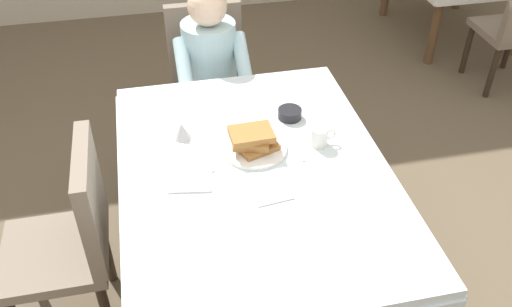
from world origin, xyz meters
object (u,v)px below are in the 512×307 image
cup_coffee (320,136)px  spoon_near_edge (276,202)px  dining_table_main (255,185)px  chair_diner (208,74)px  plate_breakfast (254,149)px  knife_right_of_plate (298,147)px  syrup_pitcher (182,131)px  breakfast_stack (253,140)px  bowl_butter (290,113)px  chair_left_side (74,233)px  diner_person (211,66)px  fork_left_of_plate (211,158)px

cup_coffee → spoon_near_edge: cup_coffee is taller
dining_table_main → chair_diner: size_ratio=1.64×
plate_breakfast → knife_right_of_plate: 0.19m
plate_breakfast → syrup_pitcher: 0.33m
dining_table_main → breakfast_stack: breakfast_stack is taller
bowl_butter → knife_right_of_plate: 0.23m
chair_left_side → plate_breakfast: (0.79, 0.12, 0.22)m
chair_left_side → breakfast_stack: bearing=-81.1°
diner_person → bowl_butter: 0.74m
chair_left_side → plate_breakfast: 0.83m
breakfast_stack → bowl_butter: 0.30m
chair_left_side → diner_person: bearing=-35.8°
syrup_pitcher → chair_left_side: bearing=-150.9°
chair_diner → diner_person: (0.00, -0.16, 0.14)m
chair_diner → spoon_near_edge: bearing=93.1°
chair_left_side → chair_diner: bearing=-32.0°
chair_left_side → plate_breakfast: chair_left_side is taller
dining_table_main → spoon_near_edge: (0.04, -0.21, 0.09)m
syrup_pitcher → fork_left_of_plate: syrup_pitcher is taller
chair_diner → cup_coffee: (0.35, -1.06, 0.25)m
plate_breakfast → fork_left_of_plate: (-0.19, -0.02, -0.01)m
chair_diner → chair_left_side: same height
cup_coffee → knife_right_of_plate: cup_coffee is taller
chair_diner → diner_person: size_ratio=0.83×
fork_left_of_plate → knife_right_of_plate: bearing=-86.2°
chair_diner → bowl_butter: 0.91m
dining_table_main → bowl_butter: (0.23, 0.33, 0.11)m
diner_person → bowl_butter: size_ratio=10.18×
breakfast_stack → knife_right_of_plate: size_ratio=1.06×
diner_person → knife_right_of_plate: 0.95m
plate_breakfast → dining_table_main: bearing=-100.2°
cup_coffee → spoon_near_edge: size_ratio=0.75×
breakfast_stack → knife_right_of_plate: 0.21m
chair_diner → fork_left_of_plate: 1.10m
chair_diner → diner_person: diner_person is taller
plate_breakfast → syrup_pitcher: syrup_pitcher is taller
bowl_butter → syrup_pitcher: bearing=-174.0°
cup_coffee → breakfast_stack: bearing=176.6°
knife_right_of_plate → breakfast_stack: bearing=84.9°
chair_diner → plate_breakfast: (0.06, -1.05, 0.22)m
chair_diner → bowl_butter: (0.27, -0.84, 0.23)m
plate_breakfast → cup_coffee: size_ratio=2.48×
chair_diner → syrup_pitcher: size_ratio=11.63×
spoon_near_edge → dining_table_main: bearing=92.9°
fork_left_of_plate → chair_diner: bearing=-3.1°
chair_left_side → syrup_pitcher: (0.50, 0.28, 0.25)m
fork_left_of_plate → syrup_pitcher: bearing=34.5°
breakfast_stack → cup_coffee: (0.29, -0.02, -0.02)m
dining_table_main → syrup_pitcher: 0.41m
dining_table_main → plate_breakfast: bearing=79.8°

